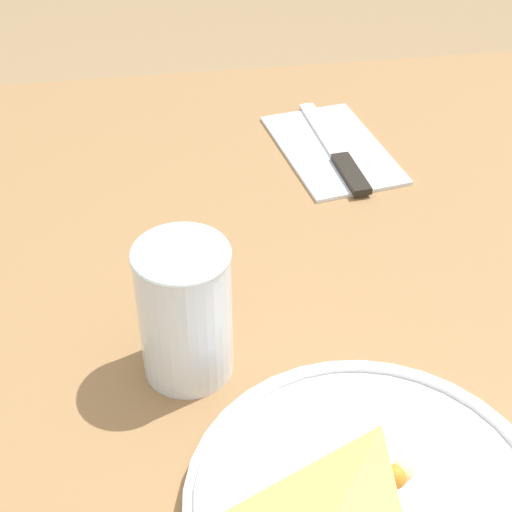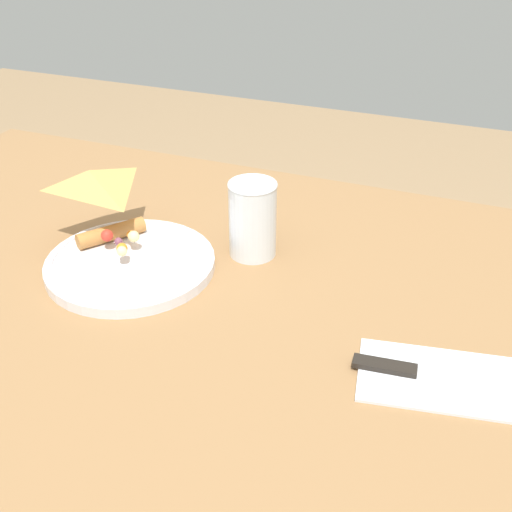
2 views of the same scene
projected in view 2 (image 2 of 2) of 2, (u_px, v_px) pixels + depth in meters
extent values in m
cube|color=olive|center=(161.00, 292.00, 0.91)|extent=(1.21, 0.84, 0.03)
cube|color=#4C3823|center=(46.00, 291.00, 1.58)|extent=(0.06, 0.06, 0.73)
cylinder|color=white|center=(131.00, 264.00, 0.93)|extent=(0.24, 0.24, 0.02)
torus|color=white|center=(130.00, 259.00, 0.92)|extent=(0.23, 0.23, 0.01)
pyramid|color=#DBA351|center=(129.00, 253.00, 0.92)|extent=(0.17, 0.17, 0.02)
cylinder|color=#B77A3D|center=(111.00, 233.00, 0.97)|extent=(0.08, 0.10, 0.02)
sphere|color=orange|center=(131.00, 235.00, 0.94)|extent=(0.01, 0.01, 0.01)
sphere|color=#EFDB93|center=(122.00, 251.00, 0.90)|extent=(0.01, 0.01, 0.01)
sphere|color=orange|center=(122.00, 248.00, 0.90)|extent=(0.02, 0.02, 0.02)
sphere|color=red|center=(107.00, 235.00, 0.93)|extent=(0.02, 0.02, 0.02)
sphere|color=#7A4256|center=(119.00, 242.00, 0.92)|extent=(0.01, 0.01, 0.01)
sphere|color=#EFDB93|center=(134.00, 236.00, 0.93)|extent=(0.02, 0.02, 0.02)
cylinder|color=white|center=(253.00, 219.00, 0.94)|extent=(0.07, 0.07, 0.12)
cylinder|color=#F4CC66|center=(253.00, 234.00, 0.95)|extent=(0.06, 0.06, 0.07)
torus|color=white|center=(252.00, 185.00, 0.91)|extent=(0.07, 0.07, 0.00)
cube|color=silver|center=(437.00, 379.00, 0.73)|extent=(0.19, 0.14, 0.00)
cube|color=black|center=(385.00, 366.00, 0.74)|extent=(0.08, 0.03, 0.01)
cube|color=silver|center=(472.00, 382.00, 0.72)|extent=(0.12, 0.03, 0.00)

